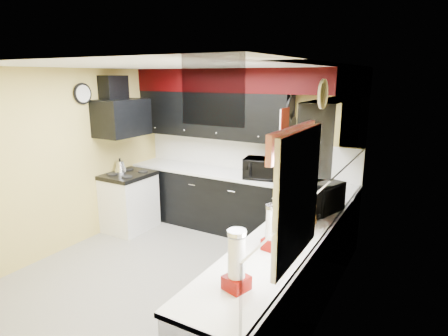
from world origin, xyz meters
name	(u,v)px	position (x,y,z in m)	size (l,w,h in m)	color
ground	(179,272)	(0.00, 0.00, 0.00)	(3.60, 3.60, 0.00)	gray
wall_back	(245,150)	(0.00, 1.80, 1.25)	(3.60, 0.06, 2.50)	#E0C666
wall_right	(330,201)	(1.80, 0.00, 1.25)	(0.06, 3.60, 2.50)	#E0C666
wall_left	(72,160)	(-1.80, 0.00, 1.25)	(0.06, 3.60, 2.50)	#E0C666
ceiling	(172,66)	(0.00, 0.00, 2.50)	(3.60, 3.60, 0.06)	white
cab_back	(235,204)	(0.00, 1.50, 0.45)	(3.60, 0.60, 0.90)	black
cab_right	(285,284)	(1.50, -0.30, 0.45)	(0.60, 3.00, 0.90)	black
counter_back	(235,175)	(0.00, 1.50, 0.92)	(3.62, 0.64, 0.04)	white
counter_right	(287,238)	(1.50, -0.30, 0.92)	(0.64, 3.02, 0.04)	white
splash_back	(244,154)	(0.00, 1.79, 1.19)	(3.60, 0.02, 0.50)	white
splash_right	(328,207)	(1.79, 0.00, 1.19)	(0.02, 3.60, 0.50)	white
upper_back	(212,115)	(-0.50, 1.62, 1.80)	(2.60, 0.35, 0.70)	black
upper_right	(338,130)	(1.62, 0.90, 1.80)	(0.35, 1.80, 0.70)	black
soffit_back	(240,81)	(0.00, 1.62, 2.33)	(3.60, 0.36, 0.35)	black
soffit_right	(311,84)	(1.62, -0.18, 2.33)	(0.36, 3.24, 0.35)	black
stove	(130,203)	(-1.50, 0.75, 0.43)	(0.60, 0.75, 0.86)	white
cooktop	(128,175)	(-1.50, 0.75, 0.89)	(0.62, 0.77, 0.06)	black
hood	(122,118)	(-1.55, 0.75, 1.78)	(0.50, 0.78, 0.55)	black
hood_duct	(114,89)	(-1.68, 0.75, 2.20)	(0.24, 0.40, 0.40)	black
window	(298,196)	(1.79, -0.90, 1.55)	(0.03, 0.86, 0.96)	white
valance	(293,141)	(1.73, -0.90, 1.95)	(0.04, 0.88, 0.20)	red
pan_top	(291,105)	(0.82, 1.55, 2.00)	(0.03, 0.22, 0.40)	black
pan_mid	(287,125)	(0.82, 1.42, 1.75)	(0.03, 0.28, 0.46)	black
pan_low	(293,125)	(0.82, 1.68, 1.72)	(0.03, 0.24, 0.42)	black
cut_board	(284,122)	(0.83, 1.30, 1.80)	(0.03, 0.26, 0.35)	white
baskets	(302,202)	(1.52, 0.05, 1.18)	(0.27, 0.27, 0.50)	brown
clock	(83,94)	(-1.77, 0.25, 2.15)	(0.03, 0.30, 0.30)	black
deco_plate	(323,94)	(1.77, -0.35, 2.25)	(0.03, 0.24, 0.24)	white
toaster_oven	(262,168)	(0.46, 1.45, 1.09)	(0.51, 0.43, 0.30)	black
microwave	(315,197)	(1.53, 0.48, 1.10)	(0.58, 0.40, 0.32)	black
utensil_crock	(307,177)	(1.10, 1.56, 1.03)	(0.16, 0.16, 0.17)	silver
knife_block	(286,172)	(0.79, 1.55, 1.05)	(0.10, 0.15, 0.23)	black
kettle	(120,166)	(-1.68, 0.78, 1.00)	(0.19, 0.19, 0.17)	#ADADB2
dispenser_a	(272,229)	(1.48, -0.62, 1.13)	(0.14, 0.14, 0.37)	#680006
dispenser_b	(237,262)	(1.51, -1.31, 1.15)	(0.16, 0.16, 0.42)	maroon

